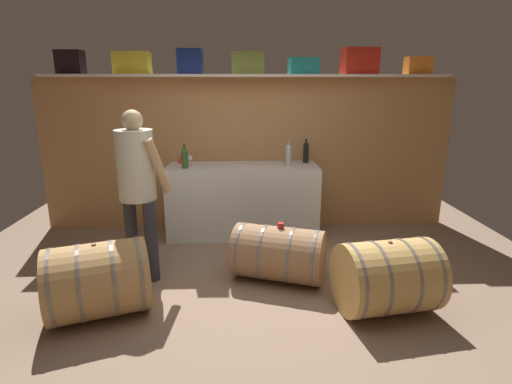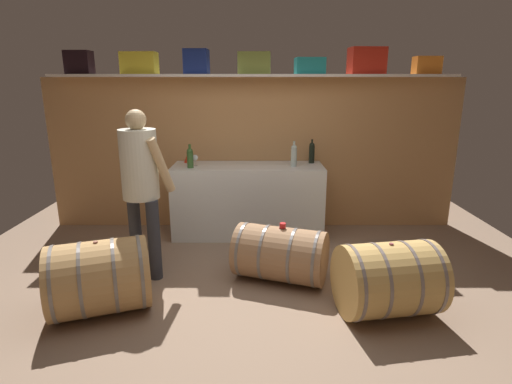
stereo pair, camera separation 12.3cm
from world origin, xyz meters
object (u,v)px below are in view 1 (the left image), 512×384
object	(u,v)px
toolcase_olive	(248,63)
wine_barrel_far	(387,277)
toolcase_yellow	(132,63)
tasting_cup	(281,225)
wine_bottle_dark	(306,152)
work_cabinet	(243,200)
wine_barrel_flank	(98,280)
toolcase_black	(70,62)
toolcase_red	(360,61)
toolcase_orange	(418,66)
wine_bottle_green	(185,158)
toolcase_navy	(190,62)
winemaker_pouring	(137,178)
wine_barrel_near	(279,254)
wine_glass	(189,159)
wine_bottle_clear	(289,155)
toolcase_teal	(303,66)
red_funnel	(182,158)

from	to	relation	value
toolcase_olive	wine_barrel_far	bearing A→B (deg)	-58.03
toolcase_yellow	tasting_cup	world-z (taller)	toolcase_yellow
wine_bottle_dark	wine_barrel_far	size ratio (longest dim) A/B	0.35
work_cabinet	wine_barrel_flank	bearing A→B (deg)	-123.23
wine_bottle_dark	toolcase_yellow	bearing A→B (deg)	178.27
toolcase_black	wine_bottle_dark	xyz separation A→B (m)	(2.95, -0.07, -1.12)
toolcase_olive	work_cabinet	size ratio (longest dim) A/B	0.21
wine_barrel_flank	wine_barrel_far	bearing A→B (deg)	-20.30
toolcase_red	toolcase_orange	distance (m)	0.76
wine_bottle_green	toolcase_navy	bearing A→B (deg)	79.36
toolcase_orange	wine_bottle_dark	size ratio (longest dim) A/B	1.00
toolcase_yellow	work_cabinet	size ratio (longest dim) A/B	0.23
wine_bottle_green	winemaker_pouring	xyz separation A→B (m)	(-0.33, -1.03, -0.01)
wine_bottle_green	toolcase_olive	bearing A→B (deg)	25.43
wine_barrel_near	winemaker_pouring	bearing A→B (deg)	-166.08
toolcase_black	wine_barrel_far	size ratio (longest dim) A/B	0.34
work_cabinet	toolcase_olive	bearing A→B (deg)	70.18
wine_barrel_far	wine_bottle_green	bearing A→B (deg)	127.95
toolcase_black	wine_bottle_dark	bearing A→B (deg)	-0.96
toolcase_navy	wine_glass	distance (m)	1.20
wine_bottle_clear	wine_barrel_far	bearing A→B (deg)	-70.62
tasting_cup	toolcase_black	bearing A→B (deg)	148.22
toolcase_teal	wine_bottle_dark	distance (m)	1.09
wine_bottle_green	wine_barrel_flank	world-z (taller)	wine_bottle_green
toolcase_teal	tasting_cup	bearing A→B (deg)	-107.38
toolcase_orange	wine_barrel_far	size ratio (longest dim) A/B	0.35
wine_barrel_near	toolcase_orange	bearing A→B (deg)	58.38
toolcase_orange	red_funnel	size ratio (longest dim) A/B	2.46
toolcase_yellow	winemaker_pouring	bearing A→B (deg)	-73.43
wine_bottle_green	wine_bottle_clear	xyz separation A→B (m)	(1.29, 0.08, 0.02)
wine_bottle_green	wine_barrel_far	bearing A→B (deg)	-42.54
toolcase_olive	wine_bottle_green	xyz separation A→B (m)	(-0.79, -0.38, -1.13)
wine_glass	wine_barrel_far	distance (m)	2.77
toolcase_teal	toolcase_red	bearing A→B (deg)	-2.47
wine_bottle_dark	toolcase_teal	bearing A→B (deg)	130.40
wine_bottle_clear	wine_barrel_far	world-z (taller)	wine_bottle_clear
wine_barrel_far	wine_barrel_near	bearing A→B (deg)	135.15
toolcase_orange	wine_bottle_clear	size ratio (longest dim) A/B	0.98
toolcase_teal	wine_bottle_dark	bearing A→B (deg)	-52.07
red_funnel	wine_barrel_flank	size ratio (longest dim) A/B	0.13
toolcase_red	work_cabinet	bearing A→B (deg)	-175.41
toolcase_teal	wine_barrel_near	distance (m)	2.46
toolcase_navy	red_funnel	xyz separation A→B (m)	(-0.16, -0.03, -1.21)
wine_bottle_green	wine_glass	bearing A→B (deg)	67.12
toolcase_orange	wine_glass	size ratio (longest dim) A/B	2.15
wine_barrel_far	toolcase_yellow	bearing A→B (deg)	130.65
wine_bottle_green	wine_barrel_flank	distance (m)	1.98
wine_barrel_near	wine_bottle_clear	bearing A→B (deg)	98.95
toolcase_orange	wine_barrel_flank	xyz separation A→B (m)	(-3.50, -2.14, -1.83)
toolcase_yellow	toolcase_orange	xyz separation A→B (m)	(3.60, 0.00, -0.03)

